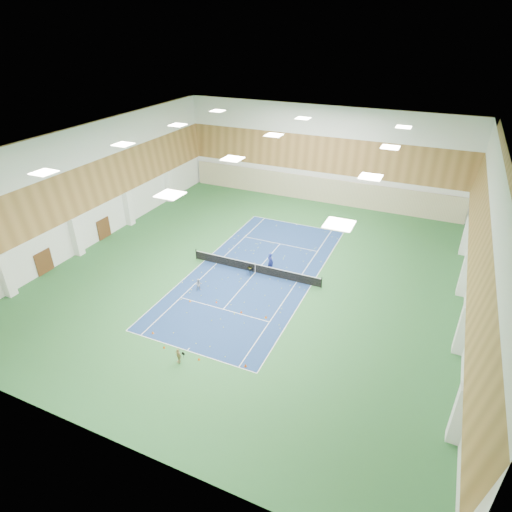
{
  "coord_description": "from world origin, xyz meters",
  "views": [
    {
      "loc": [
        14.14,
        -31.31,
        20.82
      ],
      "look_at": [
        0.23,
        -0.34,
        2.0
      ],
      "focal_mm": 30.0,
      "sensor_mm": 36.0,
      "label": 1
    }
  ],
  "objects_px": {
    "coach": "(270,262)",
    "child_apron": "(178,356)",
    "child_court": "(199,284)",
    "ball_cart": "(250,271)",
    "tennis_net": "(255,267)"
  },
  "relations": [
    {
      "from": "tennis_net",
      "to": "coach",
      "type": "relative_size",
      "value": 6.83
    },
    {
      "from": "child_apron",
      "to": "tennis_net",
      "type": "bearing_deg",
      "value": 112.14
    },
    {
      "from": "tennis_net",
      "to": "child_court",
      "type": "xyz_separation_m",
      "value": [
        -3.28,
        -4.7,
        0.01
      ]
    },
    {
      "from": "tennis_net",
      "to": "ball_cart",
      "type": "distance_m",
      "value": 0.67
    },
    {
      "from": "child_court",
      "to": "coach",
      "type": "bearing_deg",
      "value": 7.4
    },
    {
      "from": "child_court",
      "to": "child_apron",
      "type": "height_order",
      "value": "child_apron"
    },
    {
      "from": "tennis_net",
      "to": "child_apron",
      "type": "xyz_separation_m",
      "value": [
        0.1,
        -13.1,
        0.04
      ]
    },
    {
      "from": "child_court",
      "to": "child_apron",
      "type": "bearing_deg",
      "value": -112.56
    },
    {
      "from": "tennis_net",
      "to": "ball_cart",
      "type": "relative_size",
      "value": 15.47
    },
    {
      "from": "coach",
      "to": "child_apron",
      "type": "relative_size",
      "value": 1.6
    },
    {
      "from": "coach",
      "to": "child_apron",
      "type": "distance_m",
      "value": 14.07
    },
    {
      "from": "coach",
      "to": "child_court",
      "type": "xyz_separation_m",
      "value": [
        -4.41,
        -5.63,
        -0.38
      ]
    },
    {
      "from": "child_court",
      "to": "ball_cart",
      "type": "relative_size",
      "value": 1.35
    },
    {
      "from": "tennis_net",
      "to": "child_apron",
      "type": "bearing_deg",
      "value": -89.56
    },
    {
      "from": "tennis_net",
      "to": "child_court",
      "type": "height_order",
      "value": "child_court"
    }
  ]
}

